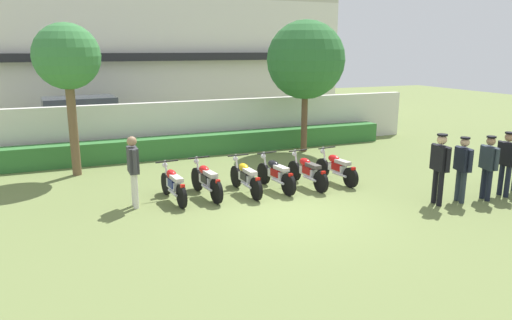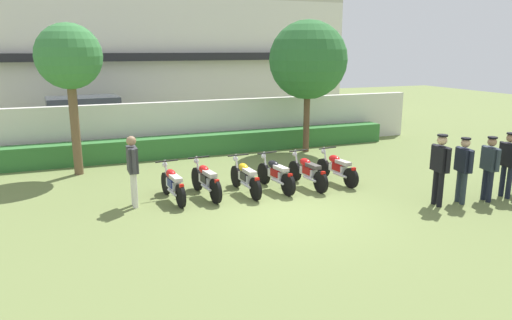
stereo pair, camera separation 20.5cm
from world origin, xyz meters
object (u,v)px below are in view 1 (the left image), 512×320
officer_0 (440,163)px  officer_2 (489,163)px  tree_far_side (306,60)px  inspector_person (133,165)px  motorcycle_in_row_3 (276,174)px  motorcycle_in_row_1 (206,180)px  motorcycle_in_row_2 (246,177)px  motorcycle_in_row_5 (336,167)px  officer_3 (507,159)px  officer_1 (463,164)px  tree_near_inspector (67,58)px  motorcycle_in_row_0 (173,184)px  parked_car (85,121)px  motorcycle_in_row_4 (307,171)px

officer_0 → officer_2: 1.43m
tree_far_side → inspector_person: 8.28m
tree_far_side → motorcycle_in_row_3: (-3.06, -4.09, -2.90)m
motorcycle_in_row_1 → inspector_person: (-1.83, -0.10, 0.59)m
tree_far_side → motorcycle_in_row_2: (-3.94, -4.09, -2.90)m
motorcycle_in_row_5 → officer_3: (3.32, -2.81, 0.57)m
officer_1 → officer_3: size_ratio=0.98×
tree_near_inspector → motorcycle_in_row_5: size_ratio=2.43×
tree_far_side → officer_2: bearing=-77.8°
officer_0 → officer_1: size_ratio=1.07×
motorcycle_in_row_0 → motorcycle_in_row_3: size_ratio=0.97×
parked_car → tree_far_side: bearing=-35.4°
tree_far_side → motorcycle_in_row_1: tree_far_side is taller
motorcycle_in_row_4 → officer_3: bearing=-127.5°
motorcycle_in_row_2 → officer_1: 5.47m
motorcycle_in_row_3 → motorcycle_in_row_5: (1.92, 0.01, -0.01)m
inspector_person → officer_1: size_ratio=1.06×
inspector_person → parked_car: bearing=94.0°
parked_car → officer_1: (8.20, -11.40, 0.04)m
inspector_person → motorcycle_in_row_2: bearing=-0.1°
inspector_person → officer_2: 8.80m
tree_far_side → officer_3: bearing=-72.5°
motorcycle_in_row_0 → motorcycle_in_row_1: 0.86m
motorcycle_in_row_1 → motorcycle_in_row_4: bearing=-99.9°
officer_0 → officer_1: 0.69m
parked_car → motorcycle_in_row_5: bearing=-57.7°
inspector_person → officer_1: inspector_person is taller
tree_far_side → officer_1: (0.77, -6.82, -2.37)m
motorcycle_in_row_3 → tree_far_side: bearing=-43.9°
parked_car → motorcycle_in_row_0: size_ratio=2.55×
motorcycle_in_row_3 → officer_2: (4.56, -2.85, 0.52)m
officer_0 → motorcycle_in_row_4: bearing=-40.6°
motorcycle_in_row_4 → officer_2: officer_2 is taller
tree_near_inspector → motorcycle_in_row_0: size_ratio=2.48×
officer_0 → officer_2: bearing=-178.2°
parked_car → officer_1: bearing=-58.0°
motorcycle_in_row_2 → officer_1: bearing=-122.7°
motorcycle_in_row_5 → officer_0: officer_0 is taller
tree_far_side → inspector_person: bearing=-149.1°
officer_0 → officer_1: (0.68, -0.06, -0.08)m
motorcycle_in_row_0 → motorcycle_in_row_5: motorcycle_in_row_0 is taller
tree_far_side → inspector_person: (-6.82, -4.09, -2.31)m
tree_near_inspector → officer_0: tree_near_inspector is taller
officer_1 → officer_3: officer_3 is taller
officer_1 → inspector_person: bearing=-6.8°
tree_far_side → motorcycle_in_row_4: (-2.13, -4.16, -2.90)m
motorcycle_in_row_3 → officer_3: 5.97m
motorcycle_in_row_1 → motorcycle_in_row_3: motorcycle_in_row_1 is taller
parked_car → officer_0: bearing=-60.2°
motorcycle_in_row_5 → inspector_person: inspector_person is taller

